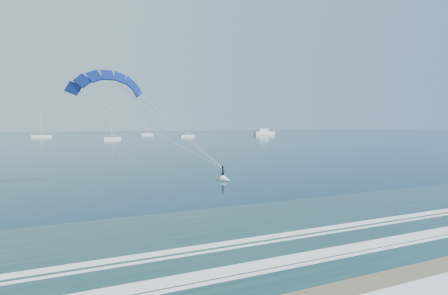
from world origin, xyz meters
TOP-DOWN VIEW (x-y plane):
  - ground at (0.00, 0.00)m, footprint 900.00×900.00m
  - kitesurfer_rig at (0.69, 32.70)m, footprint 21.16×5.50m
  - motor_yacht at (139.66, 230.78)m, footprint 15.82×4.22m
  - sailboat_1 at (-5.00, 240.34)m, footprint 10.80×2.40m
  - sailboat_2 at (23.52, 182.95)m, footprint 7.90×2.40m
  - sailboat_3 at (61.67, 257.24)m, footprint 8.38×2.40m
  - sailboat_4 at (72.27, 208.77)m, footprint 8.81×2.40m

SIDE VIEW (x-z plane):
  - ground at x=0.00m, z-range 0.00..0.00m
  - sailboat_2 at x=23.52m, z-range -4.86..6.22m
  - sailboat_3 at x=61.67m, z-range -5.04..6.40m
  - sailboat_4 at x=72.27m, z-range -5.32..6.69m
  - sailboat_1 at x=-5.00m, z-range -6.44..7.83m
  - motor_yacht at x=139.66m, z-range -1.49..4.94m
  - kitesurfer_rig at x=0.69m, z-range 0.23..14.08m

